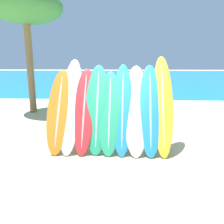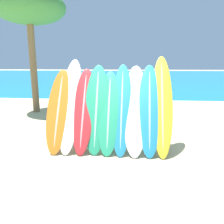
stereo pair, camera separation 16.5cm
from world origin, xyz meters
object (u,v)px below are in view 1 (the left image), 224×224
at_px(surfboard_slot_4, 110,112).
at_px(person_far_left, 134,87).
at_px(surfboard_slot_3, 97,108).
at_px(surfboard_slot_6, 136,109).
at_px(surfboard_slot_7, 150,109).
at_px(surfboard_slot_2, 84,110).
at_px(person_mid_beach, 130,97).
at_px(surfboard_slot_0, 59,110).
at_px(person_near_water, 80,94).
at_px(surfboard_rack, 110,134).
at_px(surfboard_slot_1, 71,105).
at_px(surfboard_slot_5, 122,108).
at_px(surfboard_slot_8, 163,104).
at_px(palm_tree, 25,8).

relative_size(surfboard_slot_4, person_far_left, 1.11).
relative_size(surfboard_slot_3, surfboard_slot_6, 1.01).
bearing_deg(surfboard_slot_4, surfboard_slot_7, 2.60).
distance_m(surfboard_slot_2, person_mid_beach, 3.12).
relative_size(surfboard_slot_3, person_far_left, 1.20).
bearing_deg(surfboard_slot_3, surfboard_slot_0, -179.47).
relative_size(person_near_water, person_mid_beach, 1.06).
height_order(surfboard_rack, person_far_left, person_far_left).
height_order(surfboard_slot_2, surfboard_slot_7, surfboard_slot_7).
xyz_separation_m(surfboard_slot_1, surfboard_slot_5, (1.29, -0.05, -0.07)).
height_order(surfboard_slot_5, person_mid_beach, surfboard_slot_5).
distance_m(surfboard_slot_3, surfboard_slot_8, 1.59).
distance_m(surfboard_slot_1, surfboard_slot_4, 0.99).
relative_size(surfboard_slot_0, person_far_left, 1.13).
bearing_deg(surfboard_slot_4, surfboard_slot_1, 174.18).
bearing_deg(surfboard_slot_8, palm_tree, 141.21).
distance_m(person_mid_beach, person_far_left, 3.17).
height_order(surfboard_rack, surfboard_slot_7, surfboard_slot_7).
distance_m(surfboard_slot_2, surfboard_slot_5, 0.94).
bearing_deg(surfboard_slot_6, person_far_left, 88.64).
height_order(surfboard_slot_1, person_far_left, surfboard_slot_1).
bearing_deg(surfboard_rack, surfboard_slot_6, 10.10).
height_order(surfboard_slot_0, surfboard_slot_3, surfboard_slot_3).
distance_m(surfboard_rack, surfboard_slot_0, 1.39).
distance_m(surfboard_slot_6, person_far_left, 6.03).
relative_size(surfboard_slot_4, person_near_water, 1.11).
distance_m(surfboard_slot_3, person_mid_beach, 3.01).
height_order(surfboard_rack, surfboard_slot_6, surfboard_slot_6).
xyz_separation_m(surfboard_slot_1, person_far_left, (1.76, 5.98, -0.17)).
height_order(surfboard_slot_1, surfboard_slot_8, surfboard_slot_8).
relative_size(surfboard_slot_2, person_mid_beach, 1.21).
relative_size(surfboard_slot_6, surfboard_slot_8, 0.90).
xyz_separation_m(surfboard_slot_2, surfboard_slot_8, (1.91, 0.08, 0.16)).
relative_size(surfboard_rack, person_mid_beach, 1.76).
xyz_separation_m(surfboard_slot_7, person_far_left, (-0.20, 6.03, -0.10)).
relative_size(person_near_water, person_far_left, 1.00).
relative_size(surfboard_slot_0, person_mid_beach, 1.20).
distance_m(surfboard_rack, surfboard_slot_4, 0.54).
bearing_deg(surfboard_slot_3, surfboard_slot_1, 173.93).
distance_m(surfboard_slot_3, surfboard_slot_6, 0.95).
xyz_separation_m(surfboard_rack, surfboard_slot_1, (-0.98, 0.16, 0.69)).
xyz_separation_m(surfboard_slot_5, surfboard_slot_6, (0.33, -0.00, -0.02)).
xyz_separation_m(surfboard_slot_3, person_near_water, (-1.11, 3.20, -0.09)).
bearing_deg(surfboard_slot_5, surfboard_slot_1, 177.99).
height_order(surfboard_slot_7, person_far_left, surfboard_slot_7).
bearing_deg(surfboard_slot_0, surfboard_slot_7, 0.64).
xyz_separation_m(surfboard_slot_1, surfboard_slot_7, (1.96, -0.05, -0.07)).
xyz_separation_m(surfboard_slot_0, person_far_left, (2.04, 6.06, -0.04)).
height_order(surfboard_slot_5, person_near_water, surfboard_slot_5).
bearing_deg(surfboard_slot_1, surfboard_slot_2, -12.61).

